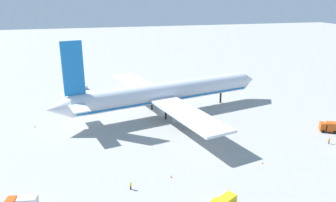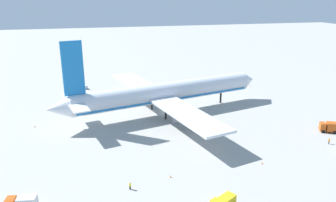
{
  "view_description": "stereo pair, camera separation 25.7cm",
  "coord_description": "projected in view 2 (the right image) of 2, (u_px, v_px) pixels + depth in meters",
  "views": [
    {
      "loc": [
        -25.58,
        -100.62,
        38.44
      ],
      "look_at": [
        0.09,
        -1.22,
        4.49
      ],
      "focal_mm": 34.85,
      "sensor_mm": 36.0,
      "label": 1
    },
    {
      "loc": [
        -25.33,
        -100.69,
        38.44
      ],
      "look_at": [
        0.09,
        -1.22,
        4.49
      ],
      "focal_mm": 34.85,
      "sensor_mm": 36.0,
      "label": 2
    }
  ],
  "objects": [
    {
      "name": "baggage_cart_0",
      "position": [
        85.0,
        87.0,
        137.89
      ],
      "size": [
        2.76,
        3.43,
        1.49
      ],
      "color": "#26598C",
      "rests_on": "ground"
    },
    {
      "name": "ground_plane",
      "position": [
        167.0,
        112.0,
        110.64
      ],
      "size": [
        600.0,
        600.0,
        0.0
      ],
      "primitive_type": "plane",
      "color": "#9E9E99"
    },
    {
      "name": "traffic_cone_1",
      "position": [
        262.0,
        163.0,
        77.18
      ],
      "size": [
        0.36,
        0.36,
        0.55
      ],
      "primitive_type": "cone",
      "color": "orange",
      "rests_on": "ground"
    },
    {
      "name": "service_truck_0",
      "position": [
        329.0,
        127.0,
        94.6
      ],
      "size": [
        5.4,
        4.3,
        2.95
      ],
      "color": "#BF4C14",
      "rests_on": "ground"
    },
    {
      "name": "ground_worker_2",
      "position": [
        130.0,
        186.0,
        66.99
      ],
      "size": [
        0.53,
        0.53,
        1.62
      ],
      "color": "black",
      "rests_on": "ground"
    },
    {
      "name": "traffic_cone_0",
      "position": [
        250.0,
        86.0,
        141.71
      ],
      "size": [
        0.36,
        0.36,
        0.55
      ],
      "primitive_type": "cone",
      "color": "orange",
      "rests_on": "ground"
    },
    {
      "name": "traffic_cone_2",
      "position": [
        171.0,
        176.0,
        71.5
      ],
      "size": [
        0.36,
        0.36,
        0.55
      ],
      "primitive_type": "cone",
      "color": "orange",
      "rests_on": "ground"
    },
    {
      "name": "traffic_cone_3",
      "position": [
        35.0,
        126.0,
        98.43
      ],
      "size": [
        0.36,
        0.36,
        0.55
      ],
      "primitive_type": "cone",
      "color": "orange",
      "rests_on": "ground"
    },
    {
      "name": "ground_worker_1",
      "position": [
        329.0,
        141.0,
        87.26
      ],
      "size": [
        0.45,
        0.45,
        1.65
      ],
      "color": "#3F3F47",
      "rests_on": "ground"
    },
    {
      "name": "airliner",
      "position": [
        163.0,
        93.0,
        107.81
      ],
      "size": [
        75.04,
        70.08,
        26.11
      ],
      "color": "silver",
      "rests_on": "ground"
    }
  ]
}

